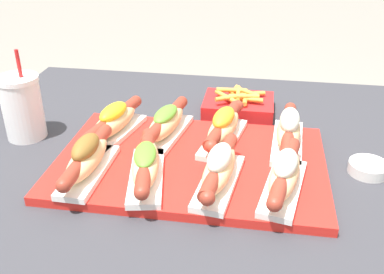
# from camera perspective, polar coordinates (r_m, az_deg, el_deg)

# --- Properties ---
(serving_tray) EXTENTS (0.53, 0.35, 0.02)m
(serving_tray) POSITION_cam_1_polar(r_m,az_deg,el_deg) (0.90, -0.20, -3.35)
(serving_tray) COLOR red
(serving_tray) RESTS_ON patio_table
(hot_dog_0) EXTENTS (0.06, 0.23, 0.08)m
(hot_dog_0) POSITION_cam_1_polar(r_m,az_deg,el_deg) (0.85, -13.20, -2.62)
(hot_dog_0) COLOR white
(hot_dog_0) RESTS_ON serving_tray
(hot_dog_1) EXTENTS (0.09, 0.22, 0.06)m
(hot_dog_1) POSITION_cam_1_polar(r_m,az_deg,el_deg) (0.82, -5.90, -3.47)
(hot_dog_1) COLOR white
(hot_dog_1) RESTS_ON serving_tray
(hot_dog_2) EXTENTS (0.08, 0.23, 0.08)m
(hot_dog_2) POSITION_cam_1_polar(r_m,az_deg,el_deg) (0.80, 3.46, -4.03)
(hot_dog_2) COLOR white
(hot_dog_2) RESTS_ON serving_tray
(hot_dog_3) EXTENTS (0.09, 0.22, 0.07)m
(hot_dog_3) POSITION_cam_1_polar(r_m,az_deg,el_deg) (0.80, 11.66, -4.66)
(hot_dog_3) COLOR white
(hot_dog_3) RESTS_ON serving_tray
(hot_dog_4) EXTENTS (0.10, 0.22, 0.07)m
(hot_dog_4) POSITION_cam_1_polar(r_m,az_deg,el_deg) (0.98, -9.86, 1.96)
(hot_dog_4) COLOR white
(hot_dog_4) RESTS_ON serving_tray
(hot_dog_5) EXTENTS (0.09, 0.22, 0.07)m
(hot_dog_5) POSITION_cam_1_polar(r_m,az_deg,el_deg) (0.96, -3.34, 1.77)
(hot_dog_5) COLOR white
(hot_dog_5) RESTS_ON serving_tray
(hot_dog_6) EXTENTS (0.09, 0.22, 0.07)m
(hot_dog_6) POSITION_cam_1_polar(r_m,az_deg,el_deg) (0.94, 4.27, 1.23)
(hot_dog_6) COLOR white
(hot_dog_6) RESTS_ON serving_tray
(hot_dog_7) EXTENTS (0.07, 0.23, 0.08)m
(hot_dog_7) POSITION_cam_1_polar(r_m,az_deg,el_deg) (0.95, 12.17, 0.83)
(hot_dog_7) COLOR white
(hot_dog_7) RESTS_ON serving_tray
(sauce_bowl) EXTENTS (0.08, 0.08, 0.02)m
(sauce_bowl) POSITION_cam_1_polar(r_m,az_deg,el_deg) (0.94, 21.50, -3.61)
(sauce_bowl) COLOR silver
(sauce_bowl) RESTS_ON patio_table
(drink_cup) EXTENTS (0.09, 0.09, 0.20)m
(drink_cup) POSITION_cam_1_polar(r_m,az_deg,el_deg) (1.05, -20.73, 3.56)
(drink_cup) COLOR white
(drink_cup) RESTS_ON patio_table
(fries_basket) EXTENTS (0.17, 0.13, 0.06)m
(fries_basket) POSITION_cam_1_polar(r_m,az_deg,el_deg) (1.13, 5.91, 4.12)
(fries_basket) COLOR red
(fries_basket) RESTS_ON patio_table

